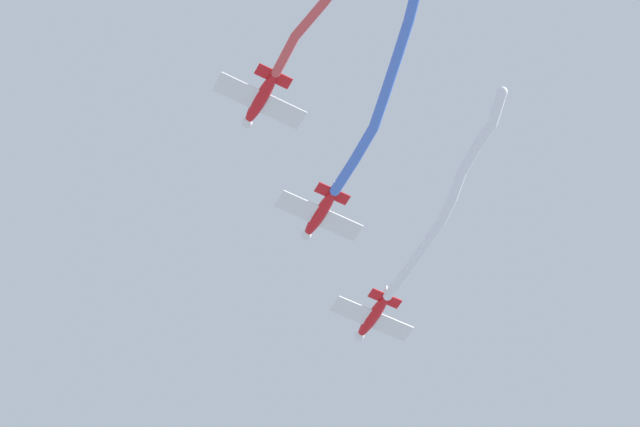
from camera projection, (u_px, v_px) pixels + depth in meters
airplane_lead at (372, 317)px, 95.47m from camera, size 6.73×5.21×1.68m
smoke_trail_lead at (447, 202)px, 88.28m from camera, size 10.82×17.96×2.82m
airplane_left_wing at (319, 215)px, 90.45m from camera, size 6.73×5.21×1.68m
smoke_trail_left_wing at (393, 55)px, 84.87m from camera, size 13.30×18.72×3.75m
airplane_right_wing at (260, 100)px, 85.42m from camera, size 6.74×5.21×1.68m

